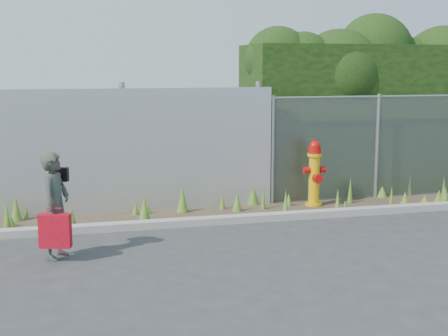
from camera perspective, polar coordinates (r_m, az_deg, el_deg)
name	(u,v)px	position (r m, az deg, el deg)	size (l,w,h in m)	color
ground	(270,254)	(8.77, 4.23, -7.83)	(80.00, 80.00, 0.00)	#323235
curb	(235,219)	(10.41, 1.05, -4.70)	(16.00, 0.22, 0.12)	gray
weed_strip	(242,207)	(11.08, 1.67, -3.54)	(16.00, 1.37, 0.53)	#433426
corrugated_fence	(32,154)	(11.05, -17.13, 1.21)	(8.50, 0.21, 2.30)	#B4B6BC
chainlink_fence	(425,145)	(13.05, 17.87, 2.04)	(6.50, 0.07, 2.05)	gray
hedge	(407,94)	(13.95, 16.40, 6.52)	(7.37, 2.03, 3.67)	black
fire_hydrant	(314,174)	(11.60, 8.26, -0.55)	(0.42, 0.38, 1.26)	#E1A60B
woman	(56,205)	(8.70, -15.15, -3.32)	(0.53, 0.35, 1.46)	#0F624F
red_tote_bag	(55,231)	(8.56, -15.18, -5.55)	(0.41, 0.15, 0.54)	#A60913
black_shoulder_bag	(59,174)	(8.86, -14.86, -0.57)	(0.25, 0.11, 0.19)	black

